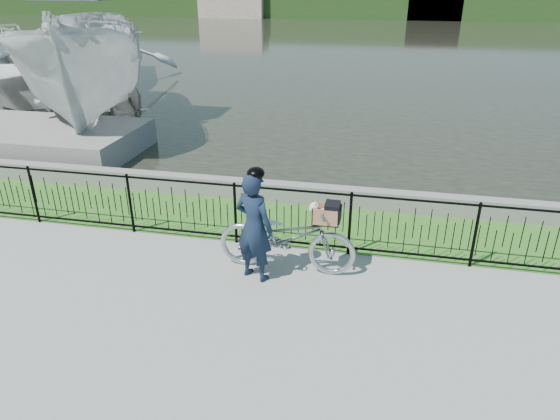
% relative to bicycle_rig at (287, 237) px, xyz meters
% --- Properties ---
extents(ground, '(120.00, 120.00, 0.00)m').
position_rel_bicycle_rig_xyz_m(ground, '(-0.06, -0.91, -0.59)').
color(ground, gray).
rests_on(ground, ground).
extents(grass_strip, '(60.00, 2.00, 0.01)m').
position_rel_bicycle_rig_xyz_m(grass_strip, '(-0.06, 1.69, -0.58)').
color(grass_strip, '#356A21').
rests_on(grass_strip, ground).
extents(water, '(120.00, 120.00, 0.00)m').
position_rel_bicycle_rig_xyz_m(water, '(-0.06, 32.09, -0.59)').
color(water, '#27271D').
rests_on(water, ground).
extents(quay_wall, '(60.00, 0.30, 0.40)m').
position_rel_bicycle_rig_xyz_m(quay_wall, '(-0.06, 2.69, -0.39)').
color(quay_wall, slate).
rests_on(quay_wall, ground).
extents(fence, '(14.00, 0.06, 1.15)m').
position_rel_bicycle_rig_xyz_m(fence, '(-0.06, 0.69, -0.01)').
color(fence, black).
rests_on(fence, ground).
extents(far_treeline, '(120.00, 6.00, 3.00)m').
position_rel_bicycle_rig_xyz_m(far_treeline, '(-0.06, 59.09, 0.91)').
color(far_treeline, '#244319').
rests_on(far_treeline, ground).
extents(far_building_left, '(8.00, 4.00, 4.00)m').
position_rel_bicycle_rig_xyz_m(far_building_left, '(-18.06, 57.09, 1.41)').
color(far_building_left, '#AC9C8A').
rests_on(far_building_left, ground).
extents(far_building_right, '(6.00, 3.00, 3.20)m').
position_rel_bicycle_rig_xyz_m(far_building_right, '(5.94, 57.59, 1.01)').
color(far_building_right, '#AC9C8A').
rests_on(far_building_right, ground).
extents(bicycle_rig, '(2.21, 0.77, 1.25)m').
position_rel_bicycle_rig_xyz_m(bicycle_rig, '(0.00, 0.00, 0.00)').
color(bicycle_rig, '#A4A9B0').
rests_on(bicycle_rig, ground).
extents(cyclist, '(0.75, 0.63, 1.84)m').
position_rel_bicycle_rig_xyz_m(cyclist, '(-0.45, -0.34, 0.32)').
color(cyclist, black).
rests_on(cyclist, ground).
extents(boat_near, '(7.10, 9.84, 5.37)m').
position_rel_bicycle_rig_xyz_m(boat_near, '(-7.65, 7.23, 1.33)').
color(boat_near, silver).
rests_on(boat_near, water).
extents(boat_far, '(11.18, 13.57, 2.44)m').
position_rel_bicycle_rig_xyz_m(boat_far, '(-12.02, 12.23, 0.63)').
color(boat_far, silver).
rests_on(boat_far, water).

